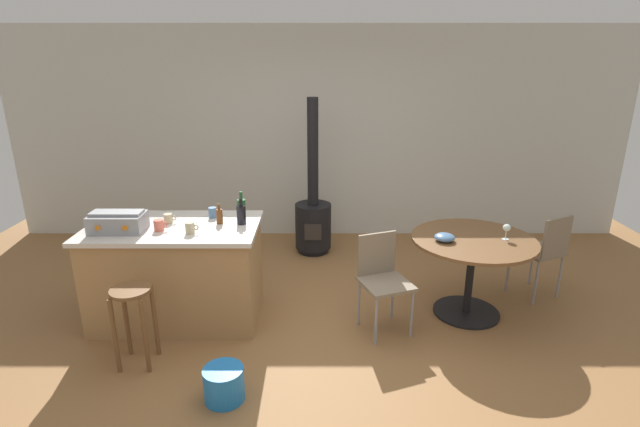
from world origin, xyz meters
TOP-DOWN VIEW (x-y plane):
  - ground_plane at (0.00, 0.00)m, footprint 8.80×8.80m
  - back_wall at (0.00, 2.74)m, footprint 8.00×0.10m
  - kitchen_island at (-1.29, 0.49)m, footprint 1.50×0.87m
  - wooden_stool at (-1.42, -0.23)m, footprint 0.31×0.31m
  - dining_table at (1.40, 0.54)m, footprint 1.11×1.11m
  - folding_chair_near at (0.55, 0.30)m, footprint 0.51×0.51m
  - folding_chair_far at (2.21, 0.87)m, footprint 0.54×0.54m
  - wood_stove at (-0.07, 2.06)m, footprint 0.44×0.45m
  - toolbox at (-1.70, 0.35)m, footprint 0.45×0.27m
  - bottle_0 at (-0.68, 0.53)m, footprint 0.08×0.08m
  - bottle_1 at (-0.70, 0.64)m, footprint 0.07×0.07m
  - bottle_2 at (-0.88, 0.54)m, footprint 0.06×0.06m
  - cup_0 at (-1.08, 0.29)m, footprint 0.11×0.08m
  - cup_1 at (-1.34, 0.55)m, footprint 0.11×0.08m
  - cup_2 at (-0.98, 0.70)m, footprint 0.11×0.07m
  - cup_3 at (-1.81, 0.65)m, footprint 0.11×0.08m
  - cup_4 at (-1.36, 0.36)m, footprint 0.12×0.08m
  - wine_glass at (1.67, 0.52)m, footprint 0.07×0.07m
  - serving_bowl at (1.12, 0.48)m, footprint 0.18×0.18m
  - plastic_bucket at (-0.67, -0.65)m, footprint 0.29×0.29m

SIDE VIEW (x-z plane):
  - ground_plane at x=0.00m, z-range 0.00..0.00m
  - plastic_bucket at x=-0.67m, z-range 0.00..0.25m
  - kitchen_island at x=-1.29m, z-range 0.00..0.91m
  - wood_stove at x=-0.07m, z-range -0.48..1.40m
  - wooden_stool at x=-1.42m, z-range 0.14..0.79m
  - folding_chair_near at x=0.55m, z-range 0.08..0.94m
  - folding_chair_far at x=2.21m, z-range 0.09..0.97m
  - dining_table at x=1.40m, z-range 0.21..0.96m
  - serving_bowl at x=1.12m, z-range 0.76..0.83m
  - wine_glass at x=1.67m, z-range 0.79..0.94m
  - cup_1 at x=-1.34m, z-range 0.90..0.99m
  - cup_3 at x=-1.81m, z-range 0.90..0.99m
  - cup_4 at x=-1.36m, z-range 0.90..1.00m
  - cup_2 at x=-0.98m, z-range 0.90..1.00m
  - cup_0 at x=-1.08m, z-range 0.90..1.00m
  - bottle_2 at x=-0.88m, z-range 0.88..1.06m
  - toolbox at x=-1.70m, z-range 0.90..1.07m
  - bottle_0 at x=-0.68m, z-range 0.88..1.11m
  - bottle_1 at x=-0.70m, z-range 0.87..1.14m
  - back_wall at x=0.00m, z-range 0.00..2.70m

